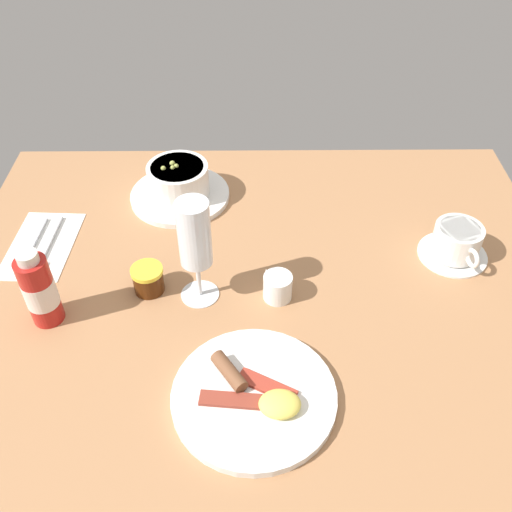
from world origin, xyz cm
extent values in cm
cube|color=#A8754C|center=(0.00, 0.00, -1.50)|extent=(110.00, 84.00, 3.00)
cylinder|color=white|center=(16.28, -23.93, 0.60)|extent=(20.50, 20.50, 1.20)
cylinder|color=white|center=(16.28, -23.93, 4.47)|extent=(12.46, 12.46, 6.54)
cylinder|color=beige|center=(16.28, -23.93, 6.94)|extent=(10.71, 10.71, 1.60)
sphere|color=#979E4A|center=(16.40, -23.95, 7.84)|extent=(0.99, 0.99, 0.99)
sphere|color=#979E4A|center=(17.28, -24.95, 7.84)|extent=(1.12, 1.12, 1.12)
sphere|color=#979E4A|center=(18.91, -23.17, 7.84)|extent=(1.03, 1.03, 1.03)
sphere|color=#979E4A|center=(17.06, -23.42, 7.84)|extent=(0.95, 0.95, 0.95)
cube|color=white|center=(41.21, -9.11, 0.15)|extent=(12.71, 19.95, 0.30)
cube|color=silver|center=(40.01, -10.11, 0.55)|extent=(1.94, 14.04, 0.50)
cube|color=silver|center=(40.01, -2.31, 0.55)|extent=(2.39, 3.71, 0.40)
cube|color=silver|center=(42.81, -10.11, 0.55)|extent=(1.69, 13.03, 0.50)
ellipsoid|color=silver|center=(42.81, -3.11, 0.60)|extent=(2.40, 4.00, 0.60)
cylinder|color=white|center=(-35.90, -5.74, 0.45)|extent=(12.69, 12.69, 0.90)
cylinder|color=white|center=(-35.90, -5.74, 3.76)|extent=(8.73, 8.73, 5.71)
cylinder|color=#341C0E|center=(-35.90, -5.74, 6.11)|extent=(7.42, 7.42, 1.00)
torus|color=white|center=(-37.23, -0.54, 4.04)|extent=(1.67, 3.69, 3.60)
cylinder|color=white|center=(-2.99, 4.50, 2.38)|extent=(4.96, 4.96, 4.75)
cone|color=white|center=(-1.28, 3.07, 4.18)|extent=(2.90, 2.83, 2.36)
cylinder|color=white|center=(10.38, 3.92, 0.20)|extent=(6.62, 6.62, 0.40)
cylinder|color=white|center=(10.38, 3.92, 4.19)|extent=(0.80, 0.80, 7.59)
cylinder|color=white|center=(10.38, 3.92, 13.91)|extent=(5.37, 5.37, 11.85)
cylinder|color=#ECE8BC|center=(10.38, 3.92, 12.13)|extent=(4.41, 4.41, 7.11)
cylinder|color=#47210A|center=(19.25, 2.58, 2.07)|extent=(5.27, 5.27, 4.13)
cylinder|color=yellow|center=(19.25, 2.58, 4.53)|extent=(5.54, 5.54, 0.80)
cylinder|color=#B21E19|center=(35.09, 8.96, 6.40)|extent=(5.09, 5.09, 12.80)
cylinder|color=silver|center=(35.09, 8.96, 6.14)|extent=(5.19, 5.19, 4.86)
cylinder|color=silver|center=(35.09, 8.96, 13.64)|extent=(3.31, 3.31, 1.69)
cylinder|color=white|center=(1.17, 24.93, 0.70)|extent=(24.14, 24.14, 1.40)
cube|color=brown|center=(4.49, 26.16, 1.70)|extent=(9.19, 3.27, 0.60)
cube|color=#A73828|center=(-0.73, 23.86, 1.70)|extent=(9.06, 6.38, 0.60)
cylinder|color=brown|center=(4.80, 21.91, 2.60)|extent=(5.74, 7.03, 2.20)
ellipsoid|color=#F2D859|center=(-2.45, 27.35, 2.40)|extent=(6.00, 4.80, 2.40)
camera|label=1|loc=(1.27, 71.44, 71.66)|focal=39.80mm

